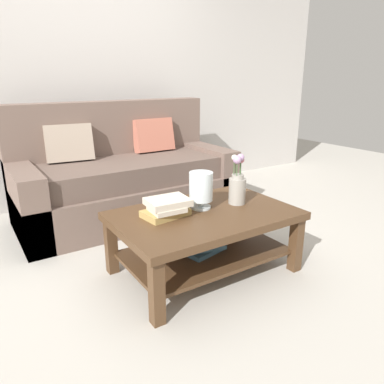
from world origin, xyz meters
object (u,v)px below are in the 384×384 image
Objects in this scene: coffee_table at (204,229)px; book_stack_main at (167,208)px; glass_hurricane_vase at (201,188)px; flower_pitcher at (237,185)px; couch at (124,179)px.

coffee_table is 3.89× the size of book_stack_main.
glass_hurricane_vase is (0.27, 0.01, 0.08)m from book_stack_main.
book_stack_main is at bearing 174.83° from flower_pitcher.
book_stack_main is 1.21× the size of glass_hurricane_vase.
book_stack_main is at bearing -100.31° from couch.
glass_hurricane_vase is at bearing 72.04° from coffee_table.
book_stack_main is 0.28m from glass_hurricane_vase.
flower_pitcher is (0.53, -0.05, 0.08)m from book_stack_main.
couch reaches higher than coffee_table.
coffee_table is (0.02, -1.29, -0.05)m from couch.
couch reaches higher than flower_pitcher.
flower_pitcher reaches higher than book_stack_main.
couch reaches higher than glass_hurricane_vase.
coffee_table is 0.31m from book_stack_main.
book_stack_main is 0.85× the size of flower_pitcher.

